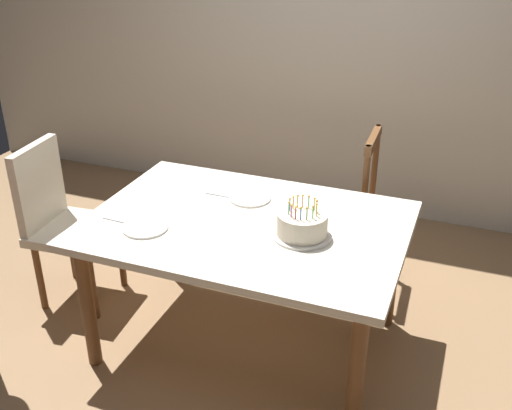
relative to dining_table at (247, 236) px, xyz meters
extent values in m
plane|color=#93704C|center=(0.00, 0.00, -0.65)|extent=(6.40, 6.40, 0.00)
cube|color=silver|center=(0.00, 1.85, 0.65)|extent=(6.40, 0.10, 2.60)
cube|color=silver|center=(0.00, 0.00, 0.06)|extent=(1.54, 1.07, 0.04)
cylinder|color=brown|center=(-0.67, -0.44, -0.31)|extent=(0.07, 0.07, 0.70)
cylinder|color=brown|center=(0.67, -0.44, -0.31)|extent=(0.07, 0.07, 0.70)
cylinder|color=brown|center=(-0.67, 0.44, -0.31)|extent=(0.07, 0.07, 0.70)
cylinder|color=brown|center=(0.67, 0.44, -0.31)|extent=(0.07, 0.07, 0.70)
cylinder|color=silver|center=(0.30, -0.04, 0.09)|extent=(0.28, 0.28, 0.01)
cylinder|color=beige|center=(0.30, -0.04, 0.15)|extent=(0.24, 0.24, 0.11)
cylinder|color=yellow|center=(0.36, -0.04, 0.23)|extent=(0.01, 0.01, 0.05)
sphere|color=#FFC64C|center=(0.36, -0.04, 0.26)|extent=(0.01, 0.01, 0.01)
cylinder|color=#4C7FE5|center=(0.35, -0.01, 0.23)|extent=(0.01, 0.01, 0.05)
sphere|color=#FFC64C|center=(0.35, -0.01, 0.26)|extent=(0.01, 0.01, 0.01)
cylinder|color=yellow|center=(0.34, 0.01, 0.23)|extent=(0.01, 0.01, 0.05)
sphere|color=#FFC64C|center=(0.34, 0.01, 0.26)|extent=(0.01, 0.01, 0.01)
cylinder|color=#66CC72|center=(0.30, 0.02, 0.23)|extent=(0.01, 0.01, 0.05)
sphere|color=#FFC64C|center=(0.30, 0.02, 0.26)|extent=(0.01, 0.01, 0.01)
cylinder|color=#F2994C|center=(0.27, 0.02, 0.23)|extent=(0.01, 0.01, 0.05)
sphere|color=#FFC64C|center=(0.27, 0.02, 0.26)|extent=(0.01, 0.01, 0.01)
cylinder|color=yellow|center=(0.25, 0.01, 0.23)|extent=(0.01, 0.01, 0.05)
sphere|color=#FFC64C|center=(0.25, 0.01, 0.26)|extent=(0.01, 0.01, 0.01)
cylinder|color=#F2994C|center=(0.24, -0.01, 0.23)|extent=(0.01, 0.01, 0.05)
sphere|color=#FFC64C|center=(0.24, -0.01, 0.26)|extent=(0.01, 0.01, 0.01)
cylinder|color=#4C7FE5|center=(0.23, -0.03, 0.23)|extent=(0.01, 0.01, 0.05)
sphere|color=#FFC64C|center=(0.23, -0.03, 0.26)|extent=(0.01, 0.01, 0.01)
cylinder|color=#66CC72|center=(0.24, -0.07, 0.23)|extent=(0.01, 0.01, 0.05)
sphere|color=#FFC64C|center=(0.24, -0.07, 0.26)|extent=(0.01, 0.01, 0.01)
cylinder|color=#D872CC|center=(0.26, -0.09, 0.23)|extent=(0.01, 0.01, 0.05)
sphere|color=#FFC64C|center=(0.26, -0.09, 0.26)|extent=(0.01, 0.01, 0.01)
cylinder|color=#E54C4C|center=(0.28, -0.10, 0.23)|extent=(0.01, 0.01, 0.05)
sphere|color=#FFC64C|center=(0.28, -0.10, 0.26)|extent=(0.01, 0.01, 0.01)
cylinder|color=#4C7FE5|center=(0.31, -0.10, 0.23)|extent=(0.01, 0.01, 0.05)
sphere|color=#FFC64C|center=(0.31, -0.10, 0.26)|extent=(0.01, 0.01, 0.01)
cylinder|color=#66CC72|center=(0.33, -0.09, 0.23)|extent=(0.01, 0.01, 0.05)
sphere|color=#FFC64C|center=(0.33, -0.09, 0.26)|extent=(0.01, 0.01, 0.01)
cylinder|color=#66CC72|center=(0.35, -0.07, 0.23)|extent=(0.01, 0.01, 0.05)
sphere|color=#FFC64C|center=(0.35, -0.07, 0.26)|extent=(0.01, 0.01, 0.01)
cylinder|color=white|center=(-0.42, -0.24, 0.09)|extent=(0.22, 0.22, 0.01)
cylinder|color=white|center=(-0.08, 0.24, 0.09)|extent=(0.22, 0.22, 0.01)
cube|color=silver|center=(-0.58, -0.22, 0.09)|extent=(0.18, 0.03, 0.01)
cube|color=silver|center=(-0.24, 0.22, 0.09)|extent=(0.18, 0.02, 0.01)
cube|color=brown|center=(0.24, 0.86, -0.20)|extent=(0.46, 0.46, 0.05)
cylinder|color=brown|center=(0.06, 1.02, -0.44)|extent=(0.04, 0.04, 0.42)
cylinder|color=brown|center=(0.07, 0.68, -0.44)|extent=(0.04, 0.04, 0.42)
cylinder|color=brown|center=(0.40, 1.03, -0.44)|extent=(0.04, 0.04, 0.42)
cylinder|color=brown|center=(0.41, 0.69, -0.44)|extent=(0.04, 0.04, 0.42)
cylinder|color=brown|center=(0.43, 1.04, 0.05)|extent=(0.04, 0.04, 0.50)
cylinder|color=brown|center=(0.44, 0.68, 0.05)|extent=(0.04, 0.04, 0.50)
cube|color=brown|center=(0.44, 0.86, 0.27)|extent=(0.06, 0.40, 0.06)
cube|color=beige|center=(-1.07, 0.04, -0.20)|extent=(0.48, 0.48, 0.05)
cylinder|color=brown|center=(-0.89, -0.11, -0.44)|extent=(0.04, 0.04, 0.42)
cylinder|color=brown|center=(-0.92, 0.22, -0.44)|extent=(0.04, 0.04, 0.42)
cylinder|color=brown|center=(-1.23, -0.15, -0.44)|extent=(0.04, 0.04, 0.42)
cylinder|color=brown|center=(-1.26, 0.19, -0.44)|extent=(0.04, 0.04, 0.42)
cube|color=beige|center=(-1.27, 0.02, 0.05)|extent=(0.09, 0.40, 0.50)
camera|label=1|loc=(0.98, -2.40, 1.47)|focal=42.16mm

